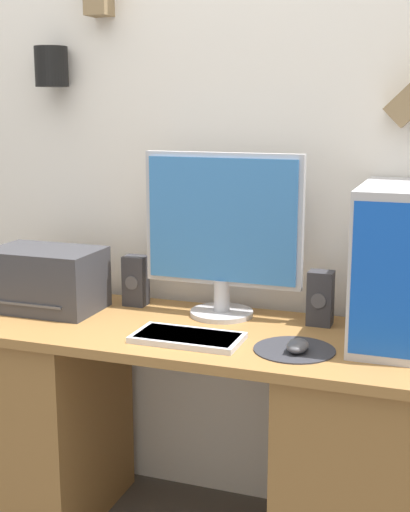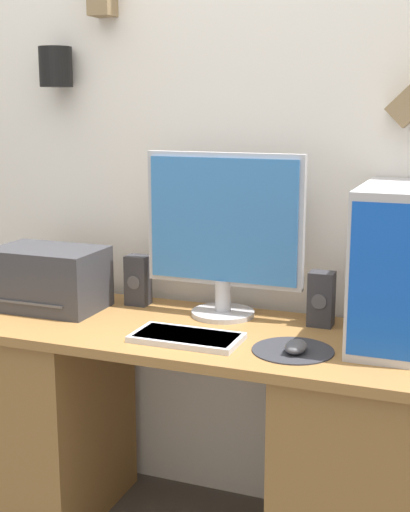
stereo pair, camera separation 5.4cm
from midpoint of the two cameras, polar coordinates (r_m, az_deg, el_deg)
The scene contains 10 objects.
wall_back at distance 2.46m, azimuth 0.88°, elevation 10.58°, with size 6.40×0.17×2.70m.
desk at distance 2.38m, azimuth -1.91°, elevation -13.90°, with size 1.54×0.57×0.73m.
monitor at distance 2.31m, azimuth 0.73°, elevation 2.21°, with size 0.53×0.21×0.54m.
keyboard at distance 2.13m, azimuth -2.13°, elevation -6.52°, with size 0.32×0.17×0.02m.
mousepad at distance 2.06m, azimuth 6.41°, elevation -7.46°, with size 0.23×0.23×0.00m.
mouse at distance 2.03m, azimuth 6.65°, elevation -7.15°, with size 0.06×0.09×0.04m.
computer_tower at distance 2.13m, azimuth 13.99°, elevation -0.65°, with size 0.19×0.44×0.46m.
printer at distance 2.49m, azimuth -13.20°, elevation -1.84°, with size 0.37×0.25×0.21m.
speaker_left at distance 2.49m, azimuth -6.19°, elevation -1.98°, with size 0.08×0.07×0.17m.
speaker_right at distance 2.28m, azimuth 8.54°, elevation -3.36°, with size 0.08×0.07×0.17m.
Camera 1 is at (0.77, -1.71, 1.42)m, focal length 50.00 mm.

